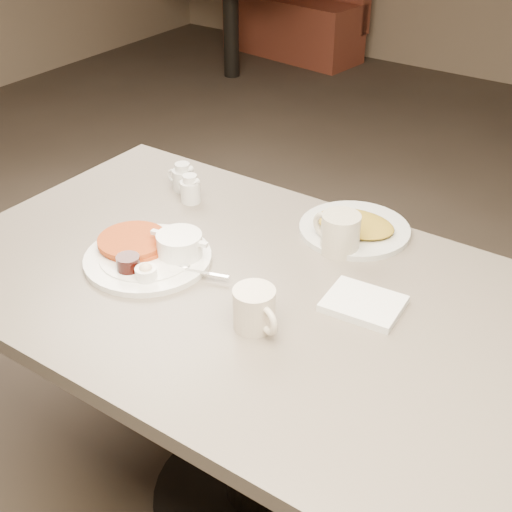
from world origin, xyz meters
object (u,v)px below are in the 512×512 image
Objects in this scene: main_plate at (152,252)px; creamer_left at (183,178)px; creamer_right at (190,190)px; diner_table at (251,343)px; booth_back_left at (291,3)px; coffee_mug_near at (255,308)px; hash_plate at (355,227)px; coffee_mug_far at (339,233)px.

creamer_left reaches higher than main_plate.
diner_table is at bearing -32.61° from creamer_right.
booth_back_left is at bearing 118.04° from creamer_right.
main_plate reaches higher than diner_table.
creamer_left is (-0.53, 0.40, -0.01)m from coffee_mug_near.
diner_table is at bearing 10.15° from main_plate.
main_plate reaches higher than hash_plate.
coffee_mug_far is at bearing 1.12° from creamer_right.
coffee_mug_near is at bearing -37.08° from creamer_left.
diner_table is 0.56m from creamer_left.
booth_back_left reaches higher than diner_table.
creamer_right is 3.92m from booth_back_left.
main_plate is 0.30m from creamer_right.
main_plate is at bearing -169.85° from diner_table.
coffee_mug_far is 4.15m from booth_back_left.
main_plate is at bearing -68.46° from creamer_right.
coffee_mug_near is 0.66m from creamer_left.
booth_back_left reaches higher than creamer_right.
creamer_left is 0.52m from hash_plate.
creamer_left is 0.06× the size of booth_back_left.
hash_plate is at bearing 91.37° from coffee_mug_near.
diner_table is 10.44× the size of coffee_mug_far.
diner_table is 0.40m from hash_plate.
coffee_mug_near is (0.09, -0.12, 0.22)m from diner_table.
coffee_mug_near is 4.45m from booth_back_left.
coffee_mug_far is at bearing 40.04° from main_plate.
hash_plate is at bearing 76.98° from diner_table.
creamer_left is (-0.52, 0.04, -0.01)m from coffee_mug_far.
coffee_mug_far reaches higher than main_plate.
hash_plate reaches higher than diner_table.
creamer_right is at bearing 111.54° from main_plate.
coffee_mug_near reaches higher than hash_plate.
coffee_mug_near is at bearing -11.22° from main_plate.
coffee_mug_far is (0.35, 0.29, 0.03)m from main_plate.
coffee_mug_near reaches higher than creamer_left.
creamer_right is at bearing -166.19° from hash_plate.
coffee_mug_far reaches higher than hash_plate.
coffee_mug_near reaches higher than creamer_right.
creamer_left is 0.29× the size of hash_plate.
diner_table is at bearing -103.02° from hash_plate.
main_plate is at bearing -139.96° from coffee_mug_far.
coffee_mug_near is 1.54× the size of creamer_left.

